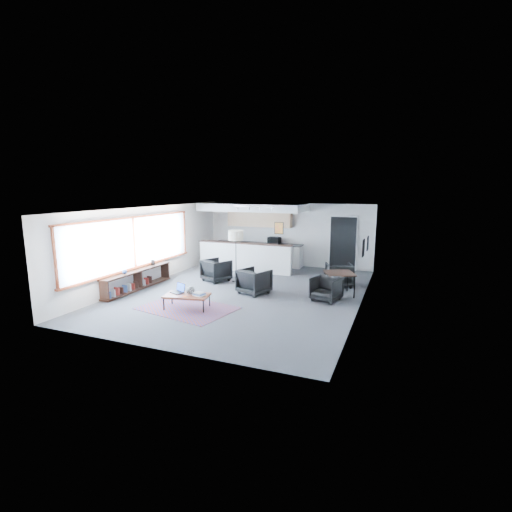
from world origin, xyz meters
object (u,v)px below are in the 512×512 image
at_px(book_stack, 199,294).
at_px(dining_table, 339,274).
at_px(floor_lamp, 236,237).
at_px(dining_chair_near, 326,289).
at_px(laptop, 179,290).
at_px(microwave, 274,240).
at_px(dining_chair_far, 339,275).
at_px(armchair_right, 254,280).
at_px(ceramic_pot, 190,290).
at_px(coffee_table, 187,296).
at_px(armchair_left, 216,269).

xyz_separation_m(book_stack, dining_table, (3.22, 2.81, 0.21)).
relative_size(floor_lamp, dining_chair_near, 2.73).
xyz_separation_m(laptop, book_stack, (0.68, -0.07, -0.03)).
bearing_deg(laptop, microwave, 105.62).
height_order(dining_chair_near, microwave, microwave).
bearing_deg(dining_chair_near, floor_lamp, 177.48).
relative_size(laptop, book_stack, 1.28).
xyz_separation_m(dining_table, microwave, (-3.25, 3.35, 0.47)).
bearing_deg(dining_chair_far, microwave, -57.16).
bearing_deg(armchair_right, ceramic_pot, 82.74).
bearing_deg(dining_table, book_stack, -138.86).
bearing_deg(book_stack, dining_chair_near, 35.09).
xyz_separation_m(laptop, ceramic_pot, (0.41, -0.07, 0.04)).
xyz_separation_m(dining_chair_near, microwave, (-3.01, 4.07, 0.77)).
bearing_deg(coffee_table, armchair_left, 91.21).
bearing_deg(book_stack, microwave, 90.25).
bearing_deg(floor_lamp, armchair_right, -45.37).
bearing_deg(armchair_right, laptop, 73.40).
distance_m(coffee_table, microwave, 6.26).
relative_size(floor_lamp, microwave, 3.56).
distance_m(armchair_right, dining_chair_far, 2.96).
bearing_deg(book_stack, ceramic_pot, 179.36).
relative_size(laptop, ceramic_pot, 1.89).
bearing_deg(microwave, coffee_table, -90.82).
height_order(ceramic_pot, book_stack, ceramic_pot).
distance_m(armchair_left, armchair_right, 2.06).
xyz_separation_m(ceramic_pot, dining_table, (3.49, 2.81, 0.13)).
bearing_deg(floor_lamp, dining_chair_far, 11.79).
distance_m(coffee_table, armchair_left, 3.07).
bearing_deg(microwave, dining_table, -43.69).
bearing_deg(floor_lamp, armchair_left, -163.09).
xyz_separation_m(armchair_right, dining_table, (2.45, 0.83, 0.21)).
distance_m(coffee_table, dining_chair_far, 5.19).
distance_m(book_stack, dining_chair_far, 4.93).
height_order(armchair_left, microwave, microwave).
distance_m(coffee_table, laptop, 0.36).
xyz_separation_m(ceramic_pot, armchair_right, (1.05, 1.98, -0.08)).
relative_size(laptop, armchair_left, 0.51).
relative_size(book_stack, armchair_left, 0.40).
bearing_deg(armchair_left, dining_chair_far, -142.78).
distance_m(floor_lamp, dining_table, 3.73).
xyz_separation_m(coffee_table, laptop, (-0.32, 0.11, 0.10)).
distance_m(dining_chair_near, dining_chair_far, 1.78).
bearing_deg(armchair_left, ceramic_pot, 129.31).
distance_m(armchair_right, floor_lamp, 1.99).
bearing_deg(coffee_table, ceramic_pot, 17.24).
height_order(book_stack, dining_table, dining_table).
height_order(dining_table, dining_chair_near, dining_table).
height_order(laptop, dining_table, dining_table).
distance_m(coffee_table, armchair_right, 2.32).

